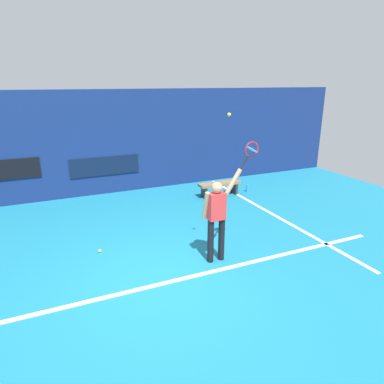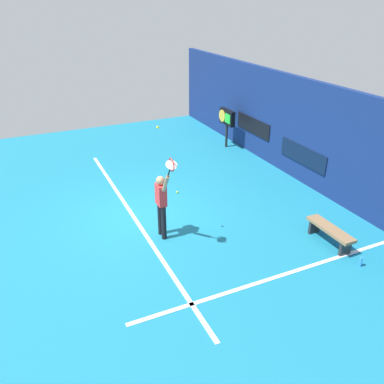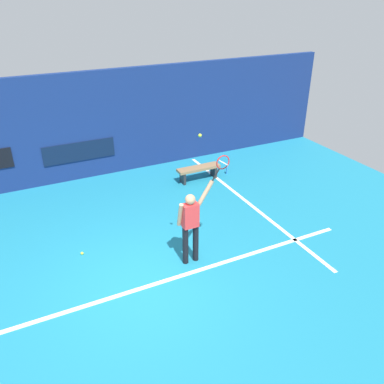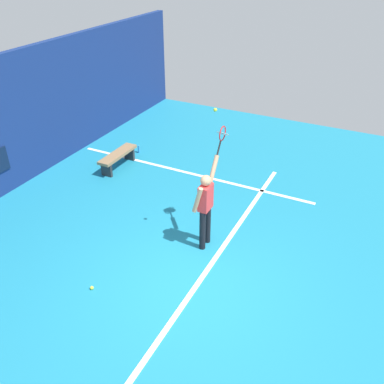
% 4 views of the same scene
% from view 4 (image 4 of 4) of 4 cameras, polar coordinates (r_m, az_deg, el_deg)
% --- Properties ---
extents(ground_plane, '(18.00, 18.00, 0.00)m').
position_cam_4_polar(ground_plane, '(8.11, -0.37, -12.52)').
color(ground_plane, teal).
extents(court_baseline, '(10.00, 0.10, 0.01)m').
position_cam_4_polar(court_baseline, '(8.06, 0.47, -12.78)').
color(court_baseline, white).
rests_on(court_baseline, ground_plane).
extents(court_sideline, '(0.10, 7.00, 0.01)m').
position_cam_4_polar(court_sideline, '(11.64, -0.47, 2.60)').
color(court_sideline, white).
rests_on(court_sideline, ground_plane).
extents(tennis_player, '(0.79, 0.31, 1.92)m').
position_cam_4_polar(tennis_player, '(8.44, 1.84, -1.76)').
color(tennis_player, black).
rests_on(tennis_player, ground_plane).
extents(tennis_racket, '(0.47, 0.27, 0.60)m').
position_cam_4_polar(tennis_racket, '(8.43, 4.12, 7.72)').
color(tennis_racket, black).
extents(tennis_ball, '(0.07, 0.07, 0.07)m').
position_cam_4_polar(tennis_ball, '(7.65, 3.18, 11.09)').
color(tennis_ball, '#CCE033').
extents(court_bench, '(1.40, 0.36, 0.45)m').
position_cam_4_polar(court_bench, '(11.97, -10.04, 4.75)').
color(court_bench, olive).
rests_on(court_bench, ground_plane).
extents(water_bottle, '(0.07, 0.07, 0.24)m').
position_cam_4_polar(water_bottle, '(12.84, -7.23, 5.81)').
color(water_bottle, '#338CD8').
rests_on(water_bottle, ground_plane).
extents(spare_ball, '(0.07, 0.07, 0.07)m').
position_cam_4_polar(spare_ball, '(8.22, -13.46, -12.55)').
color(spare_ball, '#CCE033').
rests_on(spare_ball, ground_plane).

